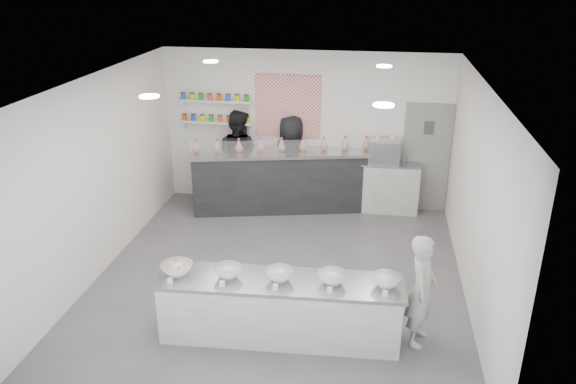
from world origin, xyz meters
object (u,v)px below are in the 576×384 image
object	(u,v)px
espresso_ledge	(384,187)
staff_right	(291,161)
back_bar	(292,180)
staff_left	(238,156)
prep_counter	(280,309)
woman_prep	(422,290)
espresso_machine	(384,152)

from	to	relation	value
espresso_ledge	staff_right	xyz separation A→B (m)	(-1.81, 0.07, 0.40)
back_bar	staff_left	xyz separation A→B (m)	(-1.12, 0.25, 0.34)
staff_left	prep_counter	bearing A→B (deg)	126.91
prep_counter	back_bar	xyz separation A→B (m)	(-0.46, 4.05, 0.17)
woman_prep	espresso_ledge	bearing A→B (deg)	16.47
prep_counter	espresso_machine	size ratio (longest dim) A/B	5.39
espresso_machine	staff_left	bearing A→B (deg)	178.58
espresso_ledge	staff_left	bearing A→B (deg)	178.60
prep_counter	woman_prep	xyz separation A→B (m)	(1.74, 0.20, 0.32)
espresso_machine	staff_left	distance (m)	2.84
prep_counter	espresso_ledge	xyz separation A→B (m)	(1.28, 4.23, 0.07)
espresso_machine	staff_right	distance (m)	1.80
woman_prep	staff_right	distance (m)	4.69
back_bar	espresso_machine	bearing A→B (deg)	-6.89
woman_prep	back_bar	bearing A→B (deg)	39.81
espresso_ledge	staff_right	world-z (taller)	staff_right
back_bar	espresso_ledge	bearing A→B (deg)	-7.02
prep_counter	woman_prep	size ratio (longest dim) A/B	2.08
staff_left	staff_right	distance (m)	1.06
prep_counter	staff_left	size ratio (longest dim) A/B	1.65
espresso_machine	woman_prep	distance (m)	4.08
espresso_ledge	woman_prep	world-z (taller)	woman_prep
espresso_ledge	espresso_machine	xyz separation A→B (m)	(-0.04, 0.00, 0.71)
back_bar	woman_prep	size ratio (longest dim) A/B	2.57
staff_right	prep_counter	bearing A→B (deg)	118.33
espresso_ledge	woman_prep	xyz separation A→B (m)	(0.46, -4.03, 0.25)
staff_left	espresso_machine	bearing A→B (deg)	-164.74
woman_prep	staff_right	xyz separation A→B (m)	(-2.27, 4.10, 0.15)
prep_counter	back_bar	world-z (taller)	back_bar
back_bar	espresso_ledge	distance (m)	1.76
back_bar	espresso_ledge	world-z (taller)	back_bar
back_bar	staff_left	world-z (taller)	staff_left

